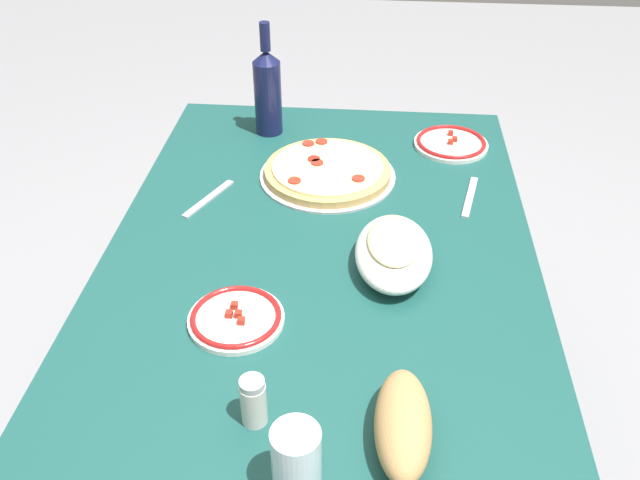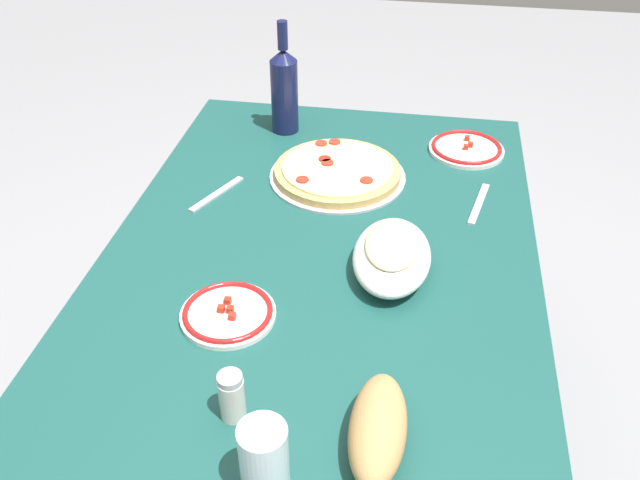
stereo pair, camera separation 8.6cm
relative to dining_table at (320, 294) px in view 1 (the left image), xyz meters
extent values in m
plane|color=gray|center=(0.00, 0.00, -0.60)|extent=(8.00, 8.00, 0.00)
cube|color=#194C47|center=(0.00, 0.00, 0.10)|extent=(1.32, 0.87, 0.03)
cylinder|color=#33302D|center=(0.60, -0.37, -0.26)|extent=(0.07, 0.07, 0.68)
cylinder|color=#33302D|center=(0.60, 0.37, -0.26)|extent=(0.07, 0.07, 0.68)
cylinder|color=#B7B7BC|center=(0.29, 0.01, 0.12)|extent=(0.32, 0.32, 0.01)
cylinder|color=tan|center=(0.29, 0.01, 0.13)|extent=(0.30, 0.30, 0.02)
cylinder|color=beige|center=(0.29, 0.01, 0.14)|extent=(0.26, 0.26, 0.01)
cylinder|color=#B22D1E|center=(0.22, 0.08, 0.15)|extent=(0.03, 0.03, 0.00)
cylinder|color=#B22D1E|center=(0.39, 0.06, 0.15)|extent=(0.03, 0.03, 0.00)
cylinder|color=#B22D1E|center=(0.24, -0.07, 0.15)|extent=(0.03, 0.03, 0.00)
cylinder|color=#B22D1E|center=(0.30, 0.03, 0.15)|extent=(0.03, 0.03, 0.00)
cylinder|color=#B22D1E|center=(0.41, 0.03, 0.15)|extent=(0.03, 0.03, 0.00)
cylinder|color=maroon|center=(0.32, 0.04, 0.15)|extent=(0.03, 0.03, 0.00)
ellipsoid|color=white|center=(-0.04, -0.15, 0.15)|extent=(0.24, 0.15, 0.07)
ellipsoid|color=#AD2819|center=(-0.04, -0.15, 0.16)|extent=(0.20, 0.12, 0.03)
ellipsoid|color=beige|center=(-0.04, -0.15, 0.18)|extent=(0.17, 0.10, 0.02)
cylinder|color=#141942|center=(0.51, 0.18, 0.21)|extent=(0.07, 0.07, 0.19)
cone|color=#141942|center=(0.51, 0.18, 0.32)|extent=(0.07, 0.07, 0.03)
cylinder|color=#141942|center=(0.51, 0.18, 0.37)|extent=(0.03, 0.03, 0.07)
cylinder|color=silver|center=(-0.54, -0.01, 0.18)|extent=(0.07, 0.07, 0.12)
cylinder|color=white|center=(-0.22, 0.13, 0.12)|extent=(0.17, 0.17, 0.01)
torus|color=red|center=(-0.22, 0.13, 0.13)|extent=(0.16, 0.16, 0.01)
cube|color=#AD2819|center=(-0.19, 0.14, 0.13)|extent=(0.01, 0.01, 0.01)
cube|color=#AD2819|center=(-0.21, 0.13, 0.13)|extent=(0.01, 0.01, 0.01)
cube|color=#AD2819|center=(-0.23, 0.12, 0.13)|extent=(0.01, 0.01, 0.01)
cube|color=#AD2819|center=(-0.21, 0.14, 0.13)|extent=(0.01, 0.01, 0.01)
cylinder|color=white|center=(0.47, -0.29, 0.12)|extent=(0.19, 0.19, 0.01)
torus|color=red|center=(0.47, -0.29, 0.13)|extent=(0.17, 0.17, 0.01)
cube|color=#AD2819|center=(0.48, -0.30, 0.13)|extent=(0.01, 0.01, 0.01)
cube|color=#AD2819|center=(0.51, -0.30, 0.13)|extent=(0.01, 0.01, 0.01)
cube|color=#AD2819|center=(0.46, -0.29, 0.13)|extent=(0.01, 0.01, 0.01)
ellipsoid|color=tan|center=(-0.45, -0.16, 0.15)|extent=(0.20, 0.08, 0.08)
cylinder|color=silver|center=(-0.43, 0.06, 0.15)|extent=(0.04, 0.04, 0.07)
cylinder|color=#B7B7BC|center=(-0.43, 0.06, 0.19)|extent=(0.04, 0.04, 0.01)
cube|color=#B7B7BC|center=(0.23, -0.32, 0.12)|extent=(0.17, 0.05, 0.00)
cube|color=#B7B7BC|center=(0.17, 0.27, 0.12)|extent=(0.16, 0.09, 0.00)
camera|label=1|loc=(-1.08, -0.09, 0.94)|focal=37.87mm
camera|label=2|loc=(-1.07, -0.18, 0.94)|focal=37.87mm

